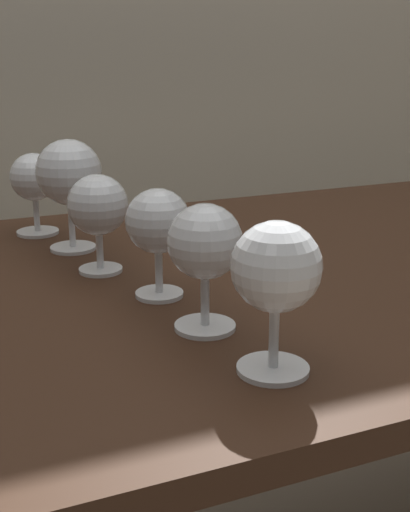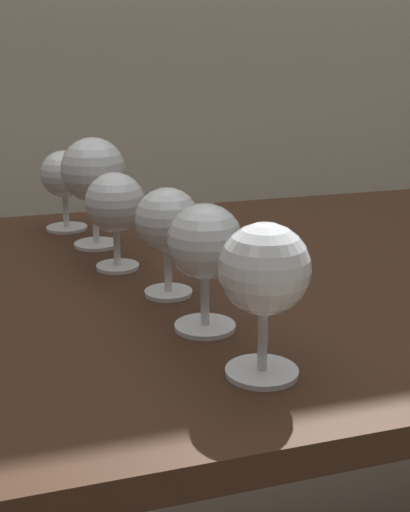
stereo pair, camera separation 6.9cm
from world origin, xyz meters
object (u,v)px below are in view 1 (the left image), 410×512
object	(u,v)px
wine_glass_rose	(34,180)
wine_glass_pinot	(276,271)
wine_glass_white	(205,245)
wine_glass_chardonnay	(158,223)
wine_glass_port	(98,208)
wine_glass_merlot	(69,175)

from	to	relation	value
wine_glass_rose	wine_glass_pinot	bearing A→B (deg)	-79.10
wine_glass_white	wine_glass_chardonnay	distance (m)	0.11
wine_glass_chardonnay	wine_glass_white	bearing A→B (deg)	-84.50
wine_glass_white	wine_glass_rose	bearing A→B (deg)	101.43
wine_glass_port	wine_glass_merlot	bearing A→B (deg)	95.03
wine_glass_pinot	wine_glass_merlot	world-z (taller)	wine_glass_merlot
wine_glass_pinot	wine_glass_merlot	distance (m)	0.46
wine_glass_white	wine_glass_chardonnay	size ratio (longest dim) A/B	1.04
wine_glass_pinot	wine_glass_port	xyz separation A→B (m)	(-0.07, 0.34, -0.01)
wine_glass_rose	wine_glass_port	bearing A→B (deg)	-79.53
wine_glass_merlot	wine_glass_white	bearing A→B (deg)	-80.05
wine_glass_white	wine_glass_rose	distance (m)	0.45
wine_glass_pinot	wine_glass_port	bearing A→B (deg)	101.18
wine_glass_pinot	wine_glass_rose	xyz separation A→B (m)	(-0.11, 0.56, -0.01)
wine_glass_pinot	wine_glass_merlot	size ratio (longest dim) A/B	0.88
wine_glass_merlot	wine_glass_port	bearing A→B (deg)	-84.97
wine_glass_chardonnay	wine_glass_rose	xyz separation A→B (m)	(-0.08, 0.33, -0.00)
wine_glass_port	wine_glass_rose	distance (m)	0.22
wine_glass_chardonnay	wine_glass_merlot	size ratio (longest dim) A/B	0.81
wine_glass_merlot	wine_glass_pinot	bearing A→B (deg)	-80.34
wine_glass_chardonnay	wine_glass_pinot	bearing A→B (deg)	-82.82
wine_glass_white	wine_glass_port	xyz separation A→B (m)	(-0.05, 0.23, -0.01)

